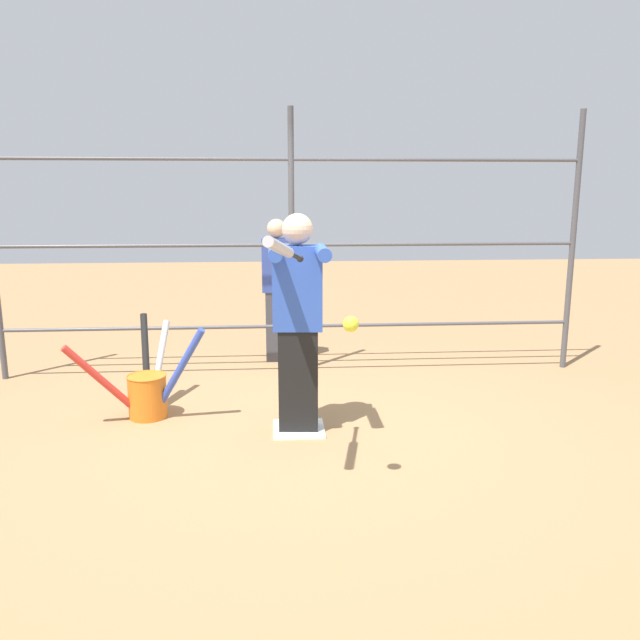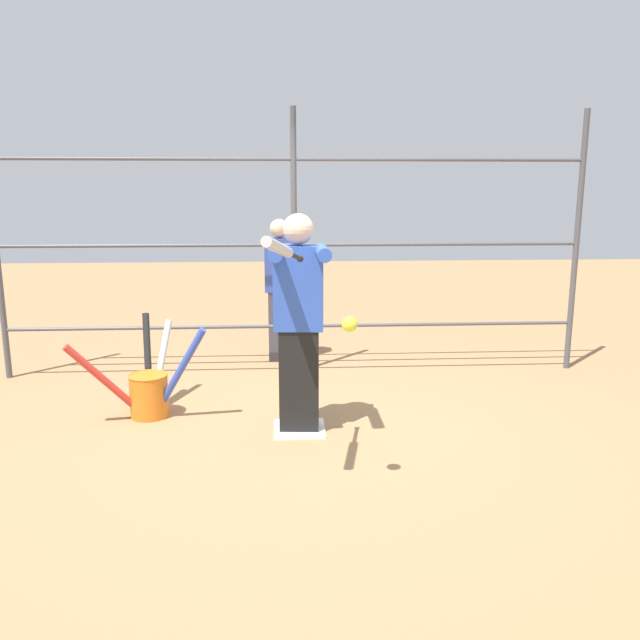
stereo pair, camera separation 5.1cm
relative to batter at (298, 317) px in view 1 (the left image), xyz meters
name	(u,v)px [view 1 (the left image)]	position (x,y,z in m)	size (l,w,h in m)	color
ground_plane	(299,430)	(0.00, -0.02, -0.92)	(24.00, 24.00, 0.00)	#9E754C
home_plate	(299,429)	(0.00, -0.02, -0.91)	(0.40, 0.40, 0.02)	white
fence_backstop	(292,245)	(0.00, -1.62, 0.41)	(5.87, 0.06, 2.66)	#4C4C51
batter	(298,317)	(0.00, 0.00, 0.00)	(0.44, 0.59, 1.70)	black
baseball_bat_swinging	(282,249)	(0.13, 0.93, 0.60)	(0.26, 0.84, 0.24)	black
softball_in_flight	(351,324)	(-0.27, 1.06, 0.17)	(0.10, 0.10, 0.10)	yellow
bat_bucket	(147,389)	(1.25, -0.42, -0.68)	(1.11, 0.96, 0.81)	orange
bystander_behind_fence	(277,288)	(0.15, -2.12, -0.10)	(0.32, 0.20, 1.57)	#3F3F47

